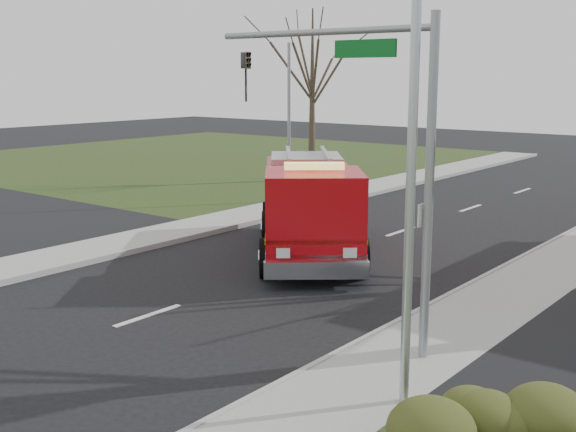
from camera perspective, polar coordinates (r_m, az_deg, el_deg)
The scene contains 9 objects.
ground at distance 17.66m, azimuth -11.01°, elevation -7.76°, with size 120.00×120.00×0.00m, color black.
sidewalk_right at distance 13.81m, azimuth 6.45°, elevation -12.78°, with size 2.40×80.00×0.15m, color gray.
sidewalk_left at distance 22.55m, azimuth -21.37°, elevation -3.99°, with size 2.40×80.00×0.15m, color gray.
hedge_corner at distance 11.64m, azimuth 15.93°, elevation -15.15°, with size 2.80×2.00×0.90m, color #363D16.
bare_tree_left at distance 38.30m, azimuth 1.93°, elevation 10.97°, with size 4.50×4.50×9.00m.
traffic_signal_mast at distance 14.46m, azimuth 6.69°, elevation 7.30°, with size 5.29×0.18×6.80m.
streetlight_pole at distance 11.78m, azimuth 9.52°, elevation 5.61°, with size 1.48×0.16×8.40m.
utility_pole_far at distance 31.66m, azimuth 0.08°, elevation 7.21°, with size 0.14×0.14×7.00m, color gray.
fire_engine at distance 22.80m, azimuth 1.70°, elevation 0.55°, with size 7.26×7.98×3.26m.
Camera 1 is at (12.82, -10.76, 5.65)m, focal length 45.00 mm.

